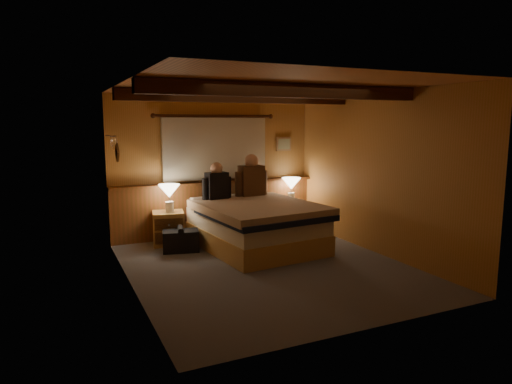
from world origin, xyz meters
TOP-DOWN VIEW (x-y plane):
  - floor at (0.00, 0.00)m, footprint 4.20×4.20m
  - ceiling at (0.00, 0.00)m, footprint 4.20×4.20m
  - wall_back at (0.00, 2.10)m, footprint 3.60×0.00m
  - wall_left at (-1.80, 0.00)m, footprint 0.00×4.20m
  - wall_right at (1.80, 0.00)m, footprint 0.00×4.20m
  - wall_front at (0.00, -2.10)m, footprint 3.60×0.00m
  - wainscot at (0.00, 2.04)m, footprint 3.60×0.23m
  - curtain_window at (0.00, 2.03)m, footprint 2.18×0.09m
  - ceiling_beams at (0.00, 0.15)m, footprint 3.60×1.65m
  - coat_rail at (-1.72, 1.58)m, footprint 0.05×0.55m
  - framed_print at (1.35, 2.08)m, footprint 0.30×0.04m
  - bed at (0.26, 0.94)m, footprint 1.80×2.23m
  - nightstand_left at (-0.93, 1.70)m, footprint 0.56×0.52m
  - nightstand_right at (1.40, 1.77)m, footprint 0.54×0.50m
  - lamp_left at (-0.91, 1.67)m, footprint 0.34×0.34m
  - lamp_right at (1.37, 1.81)m, footprint 0.34×0.34m
  - person_left at (-0.15, 1.57)m, footprint 0.51×0.24m
  - person_right at (0.51, 1.65)m, footprint 0.60×0.26m
  - duffel_bag at (-0.86, 1.24)m, footprint 0.59×0.43m

SIDE VIEW (x-z plane):
  - floor at x=0.00m, z-range 0.00..0.00m
  - duffel_bag at x=-0.86m, z-range -0.02..0.36m
  - nightstand_right at x=1.40m, z-range 0.00..0.51m
  - nightstand_left at x=-0.93m, z-range 0.00..0.53m
  - bed at x=0.26m, z-range 0.01..0.73m
  - wainscot at x=0.00m, z-range 0.02..0.96m
  - lamp_right at x=1.37m, z-range 0.60..1.04m
  - lamp_left at x=-0.91m, z-range 0.62..1.07m
  - person_left at x=-0.15m, z-range 0.64..1.27m
  - person_right at x=0.51m, z-range 0.63..1.37m
  - wall_left at x=-1.80m, z-range -0.90..3.30m
  - wall_right at x=1.80m, z-range -0.90..3.30m
  - wall_back at x=0.00m, z-range -0.60..3.00m
  - wall_front at x=0.00m, z-range -0.60..3.00m
  - curtain_window at x=0.00m, z-range 0.96..2.08m
  - framed_print at x=1.35m, z-range 1.43..1.68m
  - coat_rail at x=-1.72m, z-range 1.55..1.79m
  - ceiling_beams at x=0.00m, z-range 2.23..2.39m
  - ceiling at x=0.00m, z-range 2.40..2.40m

